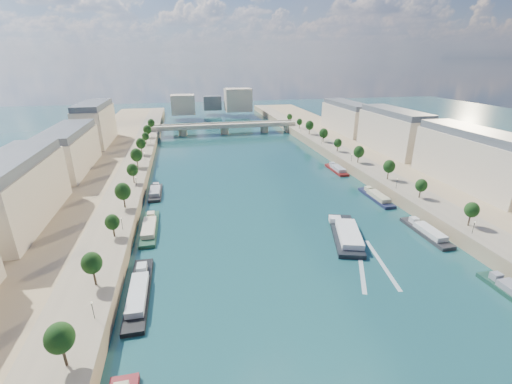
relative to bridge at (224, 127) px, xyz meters
name	(u,v)px	position (x,y,z in m)	size (l,w,h in m)	color
ground	(264,196)	(0.00, -133.83, -5.08)	(700.00, 700.00, 0.00)	#0C3436
quay_left	(82,205)	(-72.00, -133.83, -2.58)	(44.00, 520.00, 5.00)	#9E8460
quay_right	(414,179)	(72.00, -133.83, -2.58)	(44.00, 520.00, 5.00)	#9E8460
pave_left	(122,196)	(-57.00, -133.83, -0.03)	(14.00, 520.00, 0.10)	gray
pave_right	(386,176)	(57.00, -133.83, -0.03)	(14.00, 520.00, 0.10)	gray
trees_left	(126,181)	(-55.00, -131.83, 5.39)	(4.80, 268.80, 8.26)	#382B1E
trees_right	(372,159)	(55.00, -123.83, 5.39)	(4.80, 268.80, 8.26)	#382B1E
lamps_left	(130,198)	(-52.50, -143.83, 2.70)	(0.36, 200.36, 4.28)	black
lamps_right	(372,168)	(52.50, -128.83, 2.70)	(0.36, 200.36, 4.28)	black
buildings_left	(48,164)	(-85.00, -121.83, 11.37)	(16.00, 226.00, 23.20)	#C2B195
buildings_right	(427,143)	(85.00, -121.83, 11.37)	(16.00, 226.00, 23.20)	#C2B195
skyline	(217,102)	(3.19, 85.69, 9.57)	(79.00, 42.00, 22.00)	#C2B195
bridge	(224,127)	(0.00, 0.00, 0.00)	(112.00, 12.00, 8.15)	#C1B79E
tour_barge	(346,234)	(18.31, -174.19, -4.01)	(16.03, 29.30, 3.82)	black
wake	(371,264)	(18.31, -190.78, -5.06)	(15.17, 25.80, 0.04)	silver
moored_barges_left	(139,294)	(-45.50, -191.84, -4.24)	(5.00, 158.04, 3.60)	#1A1A3A
moored_barges_right	(426,232)	(45.50, -178.27, -4.24)	(5.00, 161.46, 3.60)	black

